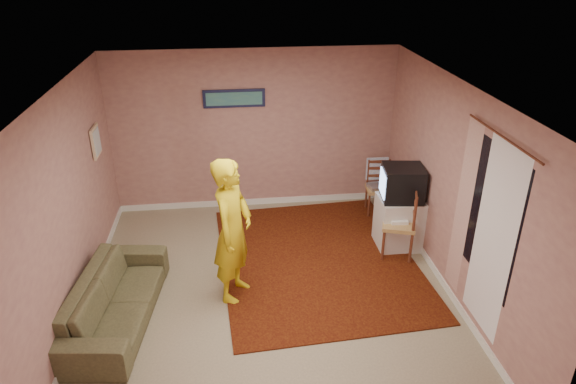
{
  "coord_description": "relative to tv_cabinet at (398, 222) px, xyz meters",
  "views": [
    {
      "loc": [
        -0.39,
        -5.27,
        3.98
      ],
      "look_at": [
        0.31,
        0.6,
        1.12
      ],
      "focal_mm": 32.0,
      "sensor_mm": 36.0,
      "label": 1
    }
  ],
  "objects": [
    {
      "name": "ground",
      "position": [
        -1.95,
        -0.94,
        -0.38
      ],
      "size": [
        5.0,
        5.0,
        0.0
      ],
      "primitive_type": "plane",
      "color": "tan",
      "rests_on": "ground"
    },
    {
      "name": "wall_back",
      "position": [
        -1.95,
        1.56,
        0.92
      ],
      "size": [
        4.5,
        0.02,
        2.6
      ],
      "primitive_type": "cube",
      "color": "tan",
      "rests_on": "ground"
    },
    {
      "name": "wall_front",
      "position": [
        -1.95,
        -3.44,
        0.92
      ],
      "size": [
        4.5,
        0.02,
        2.6
      ],
      "primitive_type": "cube",
      "color": "tan",
      "rests_on": "ground"
    },
    {
      "name": "wall_left",
      "position": [
        -4.2,
        -0.94,
        0.92
      ],
      "size": [
        0.02,
        5.0,
        2.6
      ],
      "primitive_type": "cube",
      "color": "tan",
      "rests_on": "ground"
    },
    {
      "name": "wall_right",
      "position": [
        0.3,
        -0.94,
        0.92
      ],
      "size": [
        0.02,
        5.0,
        2.6
      ],
      "primitive_type": "cube",
      "color": "tan",
      "rests_on": "ground"
    },
    {
      "name": "ceiling",
      "position": [
        -1.95,
        -0.94,
        2.22
      ],
      "size": [
        4.5,
        5.0,
        0.02
      ],
      "primitive_type": "cube",
      "color": "silver",
      "rests_on": "wall_back"
    },
    {
      "name": "baseboard_back",
      "position": [
        -1.95,
        1.55,
        -0.33
      ],
      "size": [
        4.5,
        0.02,
        0.1
      ],
      "primitive_type": "cube",
      "color": "white",
      "rests_on": "ground"
    },
    {
      "name": "baseboard_left",
      "position": [
        -4.19,
        -0.94,
        -0.33
      ],
      "size": [
        0.02,
        5.0,
        0.1
      ],
      "primitive_type": "cube",
      "color": "white",
      "rests_on": "ground"
    },
    {
      "name": "baseboard_right",
      "position": [
        0.29,
        -0.94,
        -0.33
      ],
      "size": [
        0.02,
        5.0,
        0.1
      ],
      "primitive_type": "cube",
      "color": "white",
      "rests_on": "ground"
    },
    {
      "name": "window",
      "position": [
        0.29,
        -1.84,
        1.07
      ],
      "size": [
        0.01,
        1.1,
        1.5
      ],
      "primitive_type": "cube",
      "color": "black",
      "rests_on": "wall_right"
    },
    {
      "name": "curtain_sheer",
      "position": [
        0.28,
        -1.99,
        0.87
      ],
      "size": [
        0.01,
        0.75,
        2.1
      ],
      "primitive_type": "cube",
      "color": "white",
      "rests_on": "wall_right"
    },
    {
      "name": "curtain_floral",
      "position": [
        0.26,
        -1.29,
        0.87
      ],
      "size": [
        0.01,
        0.35,
        2.1
      ],
      "primitive_type": "cube",
      "color": "beige",
      "rests_on": "wall_right"
    },
    {
      "name": "curtain_rod",
      "position": [
        0.25,
        -1.84,
        1.94
      ],
      "size": [
        0.02,
        1.4,
        0.02
      ],
      "primitive_type": "cylinder",
      "rotation": [
        1.57,
        0.0,
        0.0
      ],
      "color": "#5F2E1C",
      "rests_on": "wall_right"
    },
    {
      "name": "picture_back",
      "position": [
        -2.25,
        1.53,
        1.47
      ],
      "size": [
        0.95,
        0.04,
        0.28
      ],
      "color": "#141739",
      "rests_on": "wall_back"
    },
    {
      "name": "picture_left",
      "position": [
        -4.17,
        0.66,
        1.17
      ],
      "size": [
        0.04,
        0.38,
        0.42
      ],
      "color": "beige",
      "rests_on": "wall_left"
    },
    {
      "name": "area_rug",
      "position": [
        -1.22,
        -0.26,
        -0.37
      ],
      "size": [
        2.83,
        3.44,
        0.02
      ],
      "primitive_type": "cube",
      "rotation": [
        0.0,
        0.0,
        0.06
      ],
      "color": "black",
      "rests_on": "ground"
    },
    {
      "name": "tv_cabinet",
      "position": [
        0.0,
        0.0,
        0.0
      ],
      "size": [
        0.6,
        0.54,
        0.76
      ],
      "primitive_type": "cube",
      "color": "silver",
      "rests_on": "ground"
    },
    {
      "name": "crt_tv",
      "position": [
        -0.01,
        0.0,
        0.62
      ],
      "size": [
        0.61,
        0.56,
        0.47
      ],
      "rotation": [
        0.0,
        0.0,
        -0.12
      ],
      "color": "black",
      "rests_on": "tv_cabinet"
    },
    {
      "name": "chair_a",
      "position": [
        -0.0,
        1.02,
        0.15
      ],
      "size": [
        0.44,
        0.42,
        0.47
      ],
      "rotation": [
        0.0,
        0.0,
        -0.12
      ],
      "color": "tan",
      "rests_on": "ground"
    },
    {
      "name": "dvd_player",
      "position": [
        -0.0,
        1.02,
        0.1
      ],
      "size": [
        0.38,
        0.3,
        0.06
      ],
      "primitive_type": "cube",
      "rotation": [
        0.0,
        0.0,
        0.14
      ],
      "color": "#BBBBC0",
      "rests_on": "chair_a"
    },
    {
      "name": "blue_throw",
      "position": [
        -0.0,
        1.21,
        0.32
      ],
      "size": [
        0.35,
        0.04,
        0.37
      ],
      "primitive_type": "cube",
      "color": "#83A0D6",
      "rests_on": "chair_a"
    },
    {
      "name": "chair_b",
      "position": [
        -0.09,
        -0.24,
        0.24
      ],
      "size": [
        0.56,
        0.57,
        0.55
      ],
      "rotation": [
        0.0,
        0.0,
        -1.88
      ],
      "color": "tan",
      "rests_on": "ground"
    },
    {
      "name": "game_console",
      "position": [
        -0.09,
        -0.24,
        0.16
      ],
      "size": [
        0.24,
        0.18,
        0.05
      ],
      "primitive_type": "cube",
      "rotation": [
        0.0,
        0.0,
        -0.08
      ],
      "color": "white",
      "rests_on": "chair_b"
    },
    {
      "name": "sofa",
      "position": [
        -3.75,
        -1.22,
        -0.09
      ],
      "size": [
        1.02,
        2.08,
        0.58
      ],
      "primitive_type": "imported",
      "rotation": [
        0.0,
        0.0,
        1.45
      ],
      "color": "brown",
      "rests_on": "ground"
    },
    {
      "name": "person",
      "position": [
        -2.37,
        -0.89,
        0.54
      ],
      "size": [
        0.67,
        0.79,
        1.83
      ],
      "primitive_type": "imported",
      "rotation": [
        0.0,
        0.0,
        1.16
      ],
      "color": "gold",
      "rests_on": "ground"
    }
  ]
}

